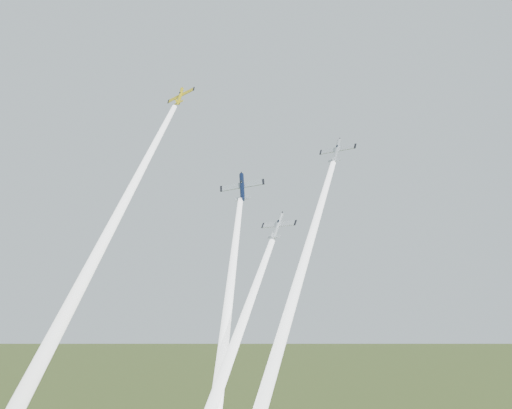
% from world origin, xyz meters
% --- Properties ---
extents(plane_yellow, '(6.88, 6.30, 7.45)m').
position_xyz_m(plane_yellow, '(-16.78, 0.27, 115.01)').
color(plane_yellow, gold).
extents(smoke_trail_yellow, '(13.06, 40.28, 57.82)m').
position_xyz_m(smoke_trail_yellow, '(-22.26, -20.26, 84.20)').
color(smoke_trail_yellow, white).
extents(plane_navy, '(9.85, 6.61, 8.86)m').
position_xyz_m(plane_navy, '(-3.88, -0.76, 96.19)').
color(plane_navy, '#0C1635').
extents(smoke_trail_navy, '(6.84, 42.45, 59.87)m').
position_xyz_m(smoke_trail_navy, '(-1.66, -22.60, 64.35)').
color(smoke_trail_navy, white).
extents(plane_silver_right, '(8.04, 6.97, 6.95)m').
position_xyz_m(plane_silver_right, '(13.83, 0.62, 102.57)').
color(plane_silver_right, silver).
extents(smoke_trail_silver_right, '(15.09, 42.15, 61.13)m').
position_xyz_m(smoke_trail_silver_right, '(7.30, -20.80, 70.10)').
color(smoke_trail_silver_right, white).
extents(plane_silver_low, '(7.60, 6.46, 6.06)m').
position_xyz_m(plane_silver_low, '(4.88, -11.09, 87.59)').
color(plane_silver_low, silver).
extents(smoke_trail_silver_low, '(13.97, 34.27, 49.65)m').
position_xyz_m(smoke_trail_silver_low, '(-1.13, -28.52, 60.86)').
color(smoke_trail_silver_low, white).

